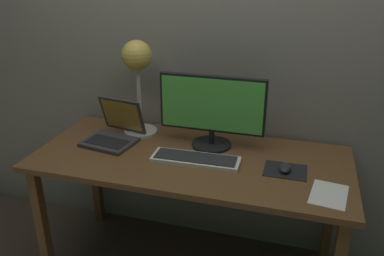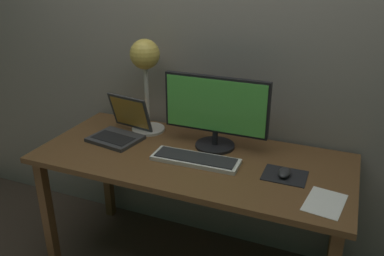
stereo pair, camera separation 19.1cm
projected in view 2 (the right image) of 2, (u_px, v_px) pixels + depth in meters
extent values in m
cube|color=gray|center=(220.00, 33.00, 2.16)|extent=(4.80, 0.06, 2.60)
cube|color=brown|center=(192.00, 159.00, 2.04)|extent=(1.60, 0.70, 0.03)
cube|color=brown|center=(48.00, 217.00, 2.20)|extent=(0.05, 0.05, 0.71)
cube|color=brown|center=(107.00, 170.00, 2.69)|extent=(0.05, 0.05, 0.71)
cube|color=brown|center=(337.00, 220.00, 2.17)|extent=(0.05, 0.05, 0.71)
cylinder|color=black|center=(215.00, 145.00, 2.14)|extent=(0.21, 0.21, 0.01)
cylinder|color=black|center=(215.00, 138.00, 2.12)|extent=(0.03, 0.03, 0.07)
cube|color=black|center=(216.00, 105.00, 2.05)|extent=(0.56, 0.03, 0.30)
cube|color=#59C64C|center=(215.00, 106.00, 2.03)|extent=(0.53, 0.00, 0.27)
cube|color=silver|center=(196.00, 160.00, 1.98)|extent=(0.44, 0.15, 0.02)
cube|color=#28282B|center=(196.00, 157.00, 1.98)|extent=(0.41, 0.12, 0.01)
cube|color=#38383A|center=(115.00, 139.00, 2.21)|extent=(0.30, 0.25, 0.02)
cube|color=black|center=(113.00, 138.00, 2.19)|extent=(0.24, 0.15, 0.00)
cube|color=#38383A|center=(130.00, 112.00, 2.27)|extent=(0.27, 0.11, 0.21)
cube|color=gold|center=(130.00, 112.00, 2.27)|extent=(0.24, 0.10, 0.18)
cylinder|color=beige|center=(148.00, 129.00, 2.34)|extent=(0.19, 0.19, 0.01)
cylinder|color=silver|center=(147.00, 95.00, 2.26)|extent=(0.02, 0.02, 0.40)
sphere|color=gold|center=(145.00, 54.00, 2.16)|extent=(0.16, 0.16, 0.16)
sphere|color=#FFEAB2|center=(144.00, 62.00, 2.17)|extent=(0.06, 0.06, 0.06)
cube|color=black|center=(285.00, 175.00, 1.85)|extent=(0.20, 0.16, 0.00)
ellipsoid|color=#28282B|center=(284.00, 173.00, 1.84)|extent=(0.06, 0.10, 0.03)
cube|color=white|center=(325.00, 203.00, 1.65)|extent=(0.18, 0.23, 0.00)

